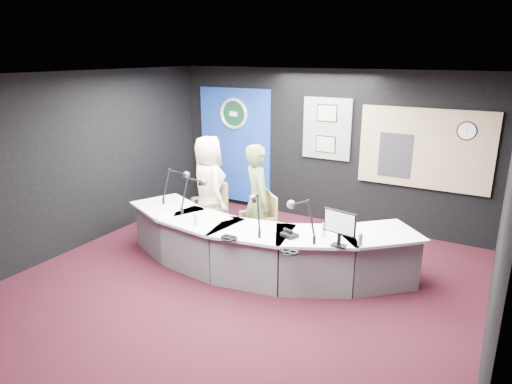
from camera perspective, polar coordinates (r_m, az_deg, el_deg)
The scene contains 33 objects.
ground at distance 6.39m, azimuth -1.97°, elevation -11.60°, with size 6.00×6.00×0.00m, color black.
ceiling at distance 5.62m, azimuth -2.27°, elevation 14.36°, with size 6.00×6.00×0.02m, color silver.
wall_back at distance 8.48m, azimuth 8.50°, elevation 5.55°, with size 6.00×0.02×2.80m, color black.
wall_front at distance 3.81m, azimuth -26.68°, elevation -10.79°, with size 6.00×0.02×2.80m, color black.
wall_left at distance 7.79m, azimuth -21.37°, elevation 3.55°, with size 0.02×6.00×2.80m, color black.
wall_right at distance 5.07m, azimuth 28.40°, elevation -4.23°, with size 0.02×6.00×2.80m, color black.
broadcast_desk at distance 6.67m, azimuth 0.08°, elevation -6.70°, with size 4.50×1.90×0.75m, color silver, non-canonical shape.
backdrop_panel at distance 9.31m, azimuth -2.64°, elevation 5.79°, with size 1.60×0.05×2.30m, color navy.
agency_seal at distance 9.17m, azimuth -2.82°, elevation 9.74°, with size 0.63×0.63×0.07m, color silver.
seal_center at distance 9.18m, azimuth -2.81°, elevation 9.74°, with size 0.48×0.48×0.01m, color #0E331E.
pinboard at distance 8.38m, azimuth 8.85°, elevation 7.82°, with size 0.90×0.04×1.10m, color slate.
framed_photo_upper at distance 8.31m, azimuth 8.86°, elevation 9.70°, with size 0.34×0.02×0.27m, color gray.
framed_photo_lower at distance 8.40m, azimuth 8.69°, elevation 5.91°, with size 0.34×0.02×0.27m, color gray.
booth_window_frame at distance 7.99m, azimuth 20.30°, elevation 5.07°, with size 2.12×0.06×1.32m, color #9E7F62.
booth_glow at distance 7.98m, azimuth 20.28°, elevation 5.06°, with size 2.00×0.02×1.20m, color #DFB48D.
equipment_rack at distance 8.07m, azimuth 17.01°, elevation 4.40°, with size 0.55×0.02×0.75m, color black.
wall_clock at distance 7.84m, azimuth 24.86°, elevation 6.95°, with size 0.28×0.28×0.01m, color white.
armchair_left at distance 7.93m, azimuth -5.83°, elevation -2.39°, with size 0.49×0.49×0.88m, color #9E7848, non-canonical shape.
armchair_right at distance 7.17m, azimuth 0.19°, elevation -4.27°, with size 0.51×0.51×0.91m, color #9E7848, non-canonical shape.
draped_jacket at distance 8.12m, azimuth -5.79°, elevation -0.56°, with size 0.50×0.10×0.70m, color #696259.
person_man at distance 7.79m, azimuth -5.93°, elevation 0.64°, with size 0.85×0.56×1.75m, color #F2E3C1.
person_woman at distance 7.03m, azimuth 0.20°, elevation -1.05°, with size 0.64×0.42×1.76m, color #5A6E3A.
computer_monitor at distance 5.69m, azimuth 10.46°, elevation -3.73°, with size 0.45×0.03×0.31m, color black.
desk_phone at distance 6.00m, azimuth 4.22°, elevation -5.39°, with size 0.20×0.16×0.05m, color black.
headphones_near at distance 5.54m, azimuth 4.22°, elevation -7.45°, with size 0.21×0.21×0.03m, color black.
headphones_far at distance 5.94m, azimuth -3.36°, elevation -5.70°, with size 0.23×0.23×0.04m, color black.
paper_stack at distance 6.86m, azimuth -11.17°, elevation -2.96°, with size 0.21×0.30×0.00m, color white.
notepad at distance 6.65m, azimuth -4.59°, elevation -3.33°, with size 0.23×0.32×0.00m, color white.
boom_mic_a at distance 7.56m, azimuth -10.09°, elevation 1.34°, with size 0.16×0.74×0.60m, color black, non-canonical shape.
boom_mic_b at distance 7.04m, azimuth -7.89°, elevation 0.27°, with size 0.16×0.74×0.60m, color black, non-canonical shape.
boom_mic_c at distance 6.15m, azimuth 0.02°, elevation -2.05°, with size 0.49×0.61×0.60m, color black, non-canonical shape.
boom_mic_d at distance 5.96m, azimuth 5.83°, elevation -2.77°, with size 0.62×0.49×0.60m, color black, non-canonical shape.
water_bottles at distance 6.07m, azimuth 2.33°, elevation -4.45°, with size 2.28×0.56×0.18m, color silver, non-canonical shape.
Camera 1 is at (2.92, -4.79, 3.06)m, focal length 32.00 mm.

